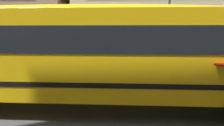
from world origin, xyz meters
TOP-DOWN VIEW (x-y plane):
  - ground_plane at (0.00, 0.00)m, footprint 400.00×400.00m
  - sidewalk_far at (0.00, 7.17)m, footprint 120.00×3.00m
  - lane_centreline at (0.00, 0.00)m, footprint 110.00×0.16m
  - school_bus at (0.46, -1.41)m, footprint 13.66×3.32m

SIDE VIEW (x-z plane):
  - ground_plane at x=0.00m, z-range 0.00..0.00m
  - lane_centreline at x=0.00m, z-range 0.00..0.01m
  - sidewalk_far at x=0.00m, z-range 0.00..0.01m
  - school_bus at x=0.46m, z-range 0.29..3.33m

